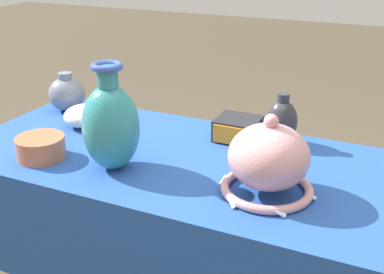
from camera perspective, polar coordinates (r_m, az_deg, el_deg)
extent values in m
cylinder|color=olive|center=(2.02, -13.60, -6.53)|extent=(0.04, 0.04, 0.70)
cylinder|color=olive|center=(1.66, 20.64, -14.44)|extent=(0.04, 0.04, 0.70)
cube|color=olive|center=(1.39, -2.11, -2.91)|extent=(1.24, 0.58, 0.03)
cube|color=#234C9E|center=(1.38, -2.12, -2.24)|extent=(1.26, 0.60, 0.01)
cube|color=#234C9E|center=(1.24, -8.45, -14.44)|extent=(1.26, 0.01, 0.33)
ellipsoid|color=teal|center=(1.28, -9.57, 1.11)|extent=(0.15, 0.15, 0.23)
cylinder|color=teal|center=(1.23, -9.98, 7.04)|extent=(0.05, 0.05, 0.05)
torus|color=#3851A8|center=(1.23, -10.07, 8.25)|extent=(0.08, 0.08, 0.02)
torus|color=#D19399|center=(1.20, 8.83, -6.04)|extent=(0.23, 0.23, 0.02)
ellipsoid|color=#D19399|center=(1.16, 9.08, -2.30)|extent=(0.20, 0.20, 0.16)
sphere|color=#D19399|center=(1.12, 9.36, 1.84)|extent=(0.04, 0.04, 0.04)
cone|color=white|center=(1.18, 14.18, -7.04)|extent=(0.01, 0.03, 0.03)
cone|color=white|center=(1.27, 12.56, -4.53)|extent=(0.04, 0.03, 0.03)
cone|color=white|center=(1.29, 7.66, -3.63)|extent=(0.04, 0.03, 0.03)
cone|color=white|center=(1.23, 3.72, -5.02)|extent=(0.01, 0.03, 0.03)
cone|color=white|center=(1.13, 4.61, -7.70)|extent=(0.04, 0.03, 0.03)
cone|color=white|center=(1.10, 10.22, -8.86)|extent=(0.04, 0.03, 0.03)
cube|color=#232328|center=(1.48, 5.48, 1.00)|extent=(0.13, 0.12, 0.07)
cube|color=orange|center=(1.43, 4.65, 0.14)|extent=(0.11, 0.01, 0.05)
ellipsoid|color=slate|center=(1.77, -14.61, 4.95)|extent=(0.13, 0.13, 0.12)
cylinder|color=slate|center=(1.75, -14.83, 7.03)|extent=(0.05, 0.05, 0.02)
ellipsoid|color=#2D2D33|center=(1.45, 10.57, 1.74)|extent=(0.09, 0.09, 0.14)
cylinder|color=#2D2D33|center=(1.43, 10.79, 4.61)|extent=(0.04, 0.04, 0.02)
cylinder|color=#BC6642|center=(1.42, -17.48, -1.18)|extent=(0.14, 0.14, 0.06)
ellipsoid|color=white|center=(1.62, -12.55, 2.48)|extent=(0.14, 0.14, 0.07)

